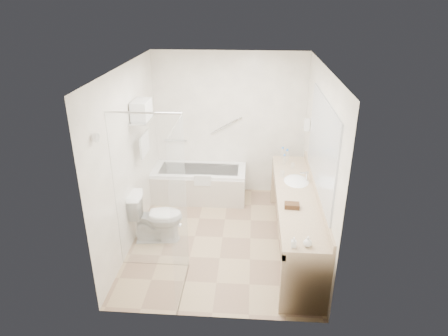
# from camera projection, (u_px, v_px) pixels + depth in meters

# --- Properties ---
(floor) EXTENTS (3.20, 3.20, 0.00)m
(floor) POSITION_uv_depth(u_px,v_px,m) (223.00, 237.00, 5.96)
(floor) COLOR tan
(floor) RESTS_ON ground
(ceiling) EXTENTS (2.60, 3.20, 0.10)m
(ceiling) POSITION_uv_depth(u_px,v_px,m) (222.00, 67.00, 4.95)
(ceiling) COLOR white
(ceiling) RESTS_ON wall_back
(wall_back) EXTENTS (2.60, 0.10, 2.50)m
(wall_back) POSITION_uv_depth(u_px,v_px,m) (229.00, 125.00, 6.91)
(wall_back) COLOR white
(wall_back) RESTS_ON ground
(wall_front) EXTENTS (2.60, 0.10, 2.50)m
(wall_front) POSITION_uv_depth(u_px,v_px,m) (210.00, 222.00, 3.99)
(wall_front) COLOR white
(wall_front) RESTS_ON ground
(wall_left) EXTENTS (0.10, 3.20, 2.50)m
(wall_left) POSITION_uv_depth(u_px,v_px,m) (129.00, 158.00, 5.54)
(wall_left) COLOR white
(wall_left) RESTS_ON ground
(wall_right) EXTENTS (0.10, 3.20, 2.50)m
(wall_right) POSITION_uv_depth(u_px,v_px,m) (319.00, 163.00, 5.37)
(wall_right) COLOR white
(wall_right) RESTS_ON ground
(bathtub) EXTENTS (1.60, 0.73, 0.59)m
(bathtub) POSITION_uv_depth(u_px,v_px,m) (200.00, 183.00, 7.01)
(bathtub) COLOR white
(bathtub) RESTS_ON floor
(grab_bar_short) EXTENTS (0.40, 0.03, 0.03)m
(grab_bar_short) POSITION_uv_depth(u_px,v_px,m) (176.00, 140.00, 7.06)
(grab_bar_short) COLOR silver
(grab_bar_short) RESTS_ON wall_back
(grab_bar_long) EXTENTS (0.53, 0.03, 0.33)m
(grab_bar_long) POSITION_uv_depth(u_px,v_px,m) (226.00, 125.00, 6.88)
(grab_bar_long) COLOR silver
(grab_bar_long) RESTS_ON wall_back
(shower_enclosure) EXTENTS (0.96, 0.91, 2.11)m
(shower_enclosure) POSITION_uv_depth(u_px,v_px,m) (164.00, 203.00, 4.73)
(shower_enclosure) COLOR silver
(shower_enclosure) RESTS_ON floor
(towel_shelf) EXTENTS (0.24, 0.55, 0.81)m
(towel_shelf) POSITION_uv_depth(u_px,v_px,m) (142.00, 116.00, 5.65)
(towel_shelf) COLOR silver
(towel_shelf) RESTS_ON wall_left
(vanity_counter) EXTENTS (0.55, 2.70, 0.95)m
(vanity_counter) POSITION_uv_depth(u_px,v_px,m) (296.00, 207.00, 5.49)
(vanity_counter) COLOR tan
(vanity_counter) RESTS_ON floor
(sink) EXTENTS (0.40, 0.52, 0.14)m
(sink) POSITION_uv_depth(u_px,v_px,m) (296.00, 183.00, 5.79)
(sink) COLOR white
(sink) RESTS_ON vanity_counter
(faucet) EXTENTS (0.03, 0.03, 0.14)m
(faucet) POSITION_uv_depth(u_px,v_px,m) (307.00, 176.00, 5.73)
(faucet) COLOR silver
(faucet) RESTS_ON vanity_counter
(mirror) EXTENTS (0.02, 2.00, 1.20)m
(mirror) POSITION_uv_depth(u_px,v_px,m) (322.00, 146.00, 5.11)
(mirror) COLOR #ACB1B8
(mirror) RESTS_ON wall_right
(hairdryer_unit) EXTENTS (0.08, 0.10, 0.18)m
(hairdryer_unit) POSITION_uv_depth(u_px,v_px,m) (307.00, 125.00, 6.25)
(hairdryer_unit) COLOR silver
(hairdryer_unit) RESTS_ON wall_right
(toilet) EXTENTS (0.80, 0.51, 0.74)m
(toilet) POSITION_uv_depth(u_px,v_px,m) (157.00, 217.00, 5.77)
(toilet) COLOR white
(toilet) RESTS_ON floor
(amenity_basket) EXTENTS (0.19, 0.13, 0.06)m
(amenity_basket) POSITION_uv_depth(u_px,v_px,m) (292.00, 206.00, 5.05)
(amenity_basket) COLOR #462E19
(amenity_basket) RESTS_ON vanity_counter
(soap_bottle_a) EXTENTS (0.06, 0.12, 0.06)m
(soap_bottle_a) POSITION_uv_depth(u_px,v_px,m) (294.00, 245.00, 4.27)
(soap_bottle_a) COLOR silver
(soap_bottle_a) RESTS_ON vanity_counter
(soap_bottle_b) EXTENTS (0.13, 0.15, 0.10)m
(soap_bottle_b) POSITION_uv_depth(u_px,v_px,m) (308.00, 243.00, 4.27)
(soap_bottle_b) COLOR silver
(soap_bottle_b) RESTS_ON vanity_counter
(water_bottle_left) EXTENTS (0.05, 0.05, 0.18)m
(water_bottle_left) POSITION_uv_depth(u_px,v_px,m) (284.00, 160.00, 6.28)
(water_bottle_left) COLOR silver
(water_bottle_left) RESTS_ON vanity_counter
(water_bottle_mid) EXTENTS (0.07, 0.07, 0.22)m
(water_bottle_mid) POSITION_uv_depth(u_px,v_px,m) (287.00, 156.00, 6.39)
(water_bottle_mid) COLOR silver
(water_bottle_mid) RESTS_ON vanity_counter
(water_bottle_right) EXTENTS (0.06, 0.06, 0.20)m
(water_bottle_right) POSITION_uv_depth(u_px,v_px,m) (282.00, 153.00, 6.52)
(water_bottle_right) COLOR silver
(water_bottle_right) RESTS_ON vanity_counter
(drinking_glass_near) EXTENTS (0.07, 0.07, 0.08)m
(drinking_glass_near) POSITION_uv_depth(u_px,v_px,m) (293.00, 166.00, 6.17)
(drinking_glass_near) COLOR silver
(drinking_glass_near) RESTS_ON vanity_counter
(drinking_glass_far) EXTENTS (0.08, 0.08, 0.09)m
(drinking_glass_far) POSITION_uv_depth(u_px,v_px,m) (282.00, 174.00, 5.89)
(drinking_glass_far) COLOR silver
(drinking_glass_far) RESTS_ON vanity_counter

